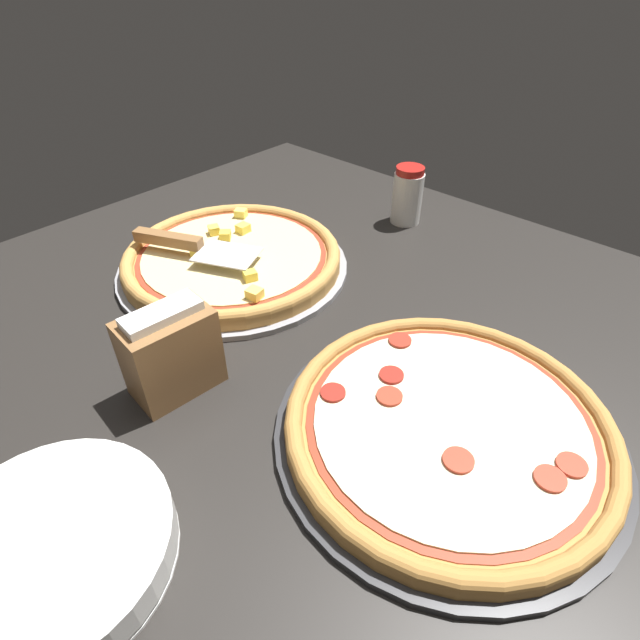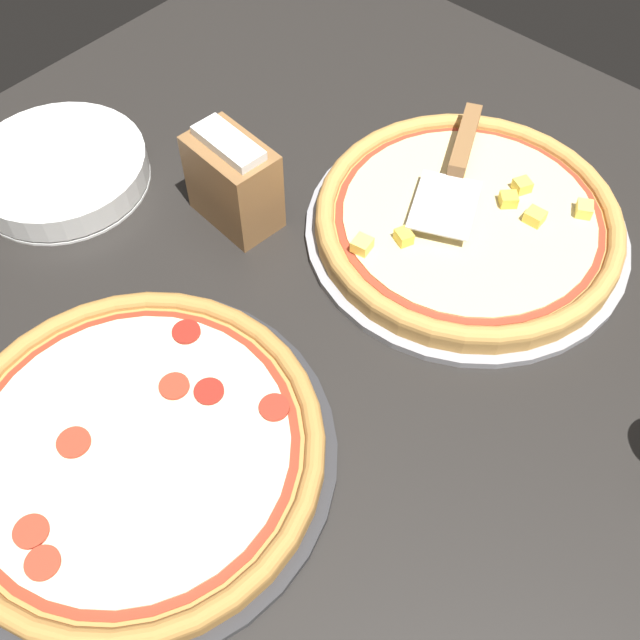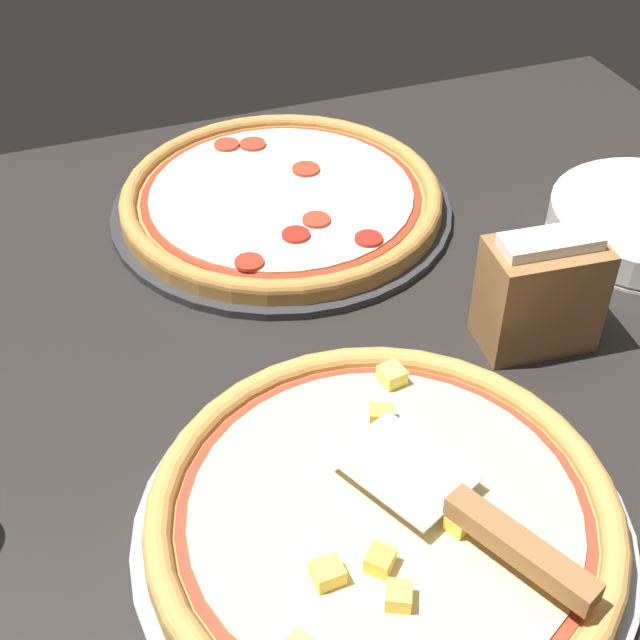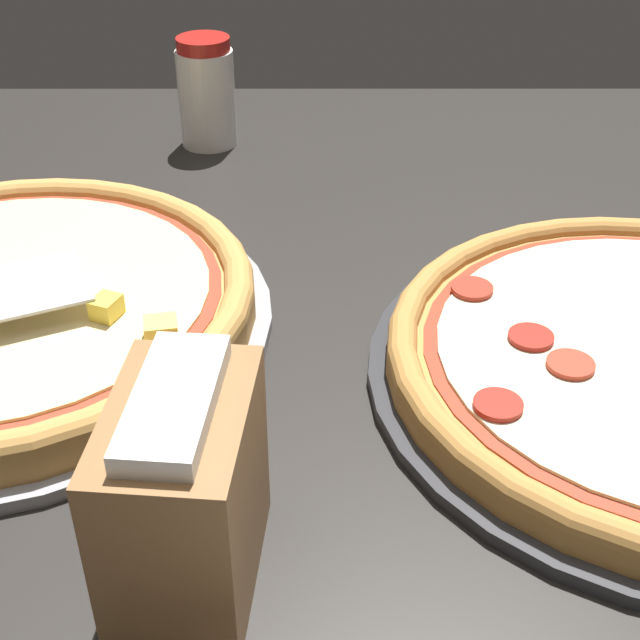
% 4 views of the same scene
% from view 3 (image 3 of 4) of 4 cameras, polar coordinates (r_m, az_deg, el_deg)
% --- Properties ---
extents(ground_plane, '(1.24, 1.18, 0.04)m').
position_cam_3_polar(ground_plane, '(0.90, 3.98, -4.75)').
color(ground_plane, black).
extents(pizza_pan_front, '(0.41, 0.41, 0.01)m').
position_cam_3_polar(pizza_pan_front, '(0.76, 4.04, -13.33)').
color(pizza_pan_front, '#939399').
rests_on(pizza_pan_front, ground_plane).
extents(pizza_front, '(0.39, 0.39, 0.04)m').
position_cam_3_polar(pizza_front, '(0.74, 4.11, -12.36)').
color(pizza_front, '#C68E47').
rests_on(pizza_front, pizza_pan_front).
extents(pizza_pan_back, '(0.42, 0.42, 0.01)m').
position_cam_3_polar(pizza_pan_back, '(1.12, -2.70, 7.06)').
color(pizza_pan_back, '#2D2D30').
rests_on(pizza_pan_back, ground_plane).
extents(pizza_back, '(0.40, 0.40, 0.03)m').
position_cam_3_polar(pizza_back, '(1.11, -2.72, 7.84)').
color(pizza_back, '#B77F3D').
rests_on(pizza_back, pizza_pan_back).
extents(serving_spatula, '(0.14, 0.23, 0.02)m').
position_cam_3_polar(serving_spatula, '(0.71, 10.93, -12.76)').
color(serving_spatula, silver).
rests_on(serving_spatula, pizza_front).
extents(napkin_holder, '(0.12, 0.08, 0.13)m').
position_cam_3_polar(napkin_holder, '(0.92, 13.93, 1.74)').
color(napkin_holder, olive).
rests_on(napkin_holder, ground_plane).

